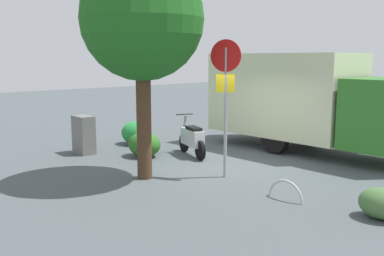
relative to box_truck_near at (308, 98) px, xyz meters
name	(u,v)px	position (x,y,z in m)	size (l,w,h in m)	color
ground_plane	(227,167)	(0.33, 3.24, -1.66)	(60.00, 60.00, 0.00)	#485053
box_truck_near	(308,98)	(0.00, 0.00, 0.00)	(8.38, 2.23, 3.03)	black
motorcycle	(192,139)	(1.93, 3.06, -1.14)	(1.74, 0.81, 1.20)	black
stop_sign	(226,87)	(-0.34, 4.06, 0.55)	(0.71, 0.33, 3.32)	#9E9EA3
street_tree	(142,20)	(0.90, 5.56, 2.08)	(2.86, 2.86, 5.20)	#47301E
utility_cabinet	(84,135)	(4.41, 5.27, -1.08)	(0.75, 0.44, 1.15)	slate
bike_rack_hoop	(285,200)	(-2.38, 4.39, -1.66)	(0.85, 0.85, 0.05)	#B7B7BC
shrub_near_sign	(382,203)	(-4.18, 3.99, -1.38)	(0.83, 0.68, 0.57)	#466C39
shrub_mid_verge	(136,133)	(4.53, 3.25, -1.27)	(1.13, 0.93, 0.77)	#238738
shrub_by_tree	(144,144)	(2.82, 4.17, -1.29)	(1.07, 0.88, 0.73)	#2A621F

